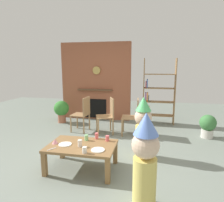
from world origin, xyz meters
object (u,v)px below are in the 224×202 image
(bookshelf, at_px, (156,95))
(paper_cup_near_left, at_px, (107,138))
(child_in_pink, at_px, (143,126))
(dining_chair_right, at_px, (134,115))
(paper_cup_far_left, at_px, (97,136))
(potted_plant_short, at_px, (62,110))
(paper_plate_front, at_px, (65,144))
(paper_cup_near_right, at_px, (80,143))
(child_with_cone_hat, at_px, (145,159))
(potted_plant_tall, at_px, (208,125))
(dining_chair_left, at_px, (83,112))
(dining_chair_middle, at_px, (108,114))
(birthday_cake_slice, at_px, (55,141))
(paper_cup_far_right, at_px, (86,138))
(coffee_table, at_px, (82,148))
(paper_plate_rear, at_px, (98,150))
(paper_cup_center, at_px, (85,150))

(bookshelf, height_order, paper_cup_near_left, bookshelf)
(child_in_pink, height_order, dining_chair_right, child_in_pink)
(dining_chair_right, bearing_deg, paper_cup_far_left, 67.68)
(potted_plant_short, bearing_deg, paper_plate_front, -63.41)
(bookshelf, distance_m, paper_plate_front, 3.37)
(paper_cup_near_right, relative_size, child_in_pink, 0.10)
(paper_cup_far_left, xyz_separation_m, paper_plate_front, (-0.44, -0.35, -0.05))
(child_with_cone_hat, bearing_deg, potted_plant_tall, -83.90)
(dining_chair_right, bearing_deg, child_in_pink, 99.18)
(dining_chair_left, distance_m, dining_chair_middle, 0.67)
(potted_plant_short, bearing_deg, birthday_cake_slice, -66.69)
(paper_cup_far_right, height_order, dining_chair_middle, dining_chair_middle)
(coffee_table, distance_m, dining_chair_right, 1.95)
(paper_cup_near_right, bearing_deg, paper_cup_far_right, 86.30)
(paper_cup_far_right, xyz_separation_m, potted_plant_short, (-1.55, 2.28, -0.08))
(child_with_cone_hat, bearing_deg, child_in_pink, -52.79)
(paper_cup_far_right, bearing_deg, dining_chair_right, 67.44)
(potted_plant_short, bearing_deg, paper_cup_far_left, -51.94)
(paper_cup_near_right, relative_size, dining_chair_middle, 0.12)
(bookshelf, xyz_separation_m, paper_cup_far_left, (-1.07, -2.63, -0.38))
(paper_plate_rear, xyz_separation_m, potted_plant_tall, (2.11, 2.11, -0.12))
(bookshelf, height_order, potted_plant_tall, bookshelf)
(dining_chair_left, bearing_deg, paper_plate_rear, 120.53)
(bookshelf, relative_size, paper_plate_rear, 9.10)
(paper_cup_far_left, distance_m, potted_plant_short, 2.76)
(child_with_cone_hat, bearing_deg, paper_cup_near_right, 2.93)
(dining_chair_middle, bearing_deg, paper_cup_near_left, 80.28)
(paper_plate_rear, bearing_deg, potted_plant_short, 125.02)
(child_in_pink, relative_size, potted_plant_short, 1.74)
(paper_plate_front, height_order, child_in_pink, child_in_pink)
(potted_plant_short, bearing_deg, paper_cup_far_right, -55.87)
(paper_cup_near_left, height_order, potted_plant_short, potted_plant_short)
(dining_chair_middle, bearing_deg, potted_plant_short, -44.63)
(birthday_cake_slice, bearing_deg, dining_chair_middle, 74.79)
(child_in_pink, height_order, potted_plant_tall, child_in_pink)
(paper_plate_front, height_order, potted_plant_short, potted_plant_short)
(birthday_cake_slice, height_order, dining_chair_right, dining_chair_right)
(dining_chair_right, bearing_deg, paper_plate_rear, 75.79)
(coffee_table, height_order, paper_cup_far_right, paper_cup_far_right)
(paper_plate_front, relative_size, potted_plant_tall, 0.38)
(bookshelf, xyz_separation_m, paper_cup_near_left, (-0.87, -2.70, -0.39))
(child_in_pink, bearing_deg, paper_plate_front, -4.41)
(birthday_cake_slice, relative_size, potted_plant_short, 0.15)
(paper_cup_far_right, bearing_deg, paper_plate_rear, -49.65)
(birthday_cake_slice, distance_m, dining_chair_middle, 1.90)
(paper_cup_near_right, bearing_deg, bookshelf, 67.55)
(paper_cup_far_right, bearing_deg, paper_cup_center, -74.57)
(potted_plant_short, bearing_deg, bookshelf, 9.40)
(paper_cup_center, height_order, dining_chair_right, dining_chair_right)
(child_with_cone_hat, xyz_separation_m, dining_chair_middle, (-0.98, 2.49, -0.11))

